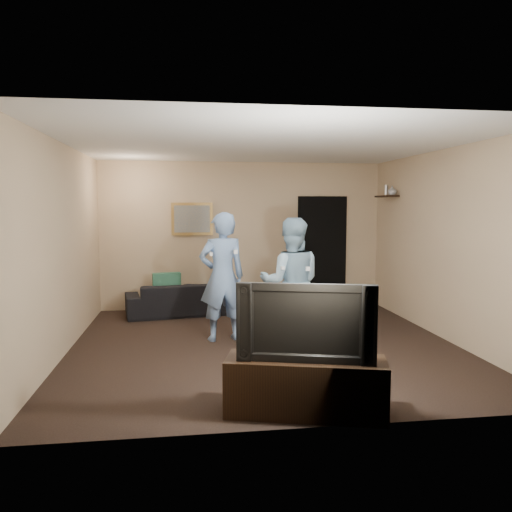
{
  "coord_description": "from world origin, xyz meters",
  "views": [
    {
      "loc": [
        -0.99,
        -6.36,
        1.83
      ],
      "look_at": [
        -0.07,
        0.3,
        1.15
      ],
      "focal_mm": 35.0,
      "sensor_mm": 36.0,
      "label": 1
    }
  ],
  "objects": [
    {
      "name": "shelf_vase",
      "position": [
        2.39,
        1.58,
        2.08
      ],
      "size": [
        0.19,
        0.19,
        0.15
      ],
      "primitive_type": "imported",
      "rotation": [
        0.0,
        0.0,
        0.33
      ],
      "color": "#9F9FA3",
      "rests_on": "wall_shelf"
    },
    {
      "name": "ceiling",
      "position": [
        0.0,
        0.0,
        2.6
      ],
      "size": [
        5.0,
        5.0,
        0.04
      ],
      "primitive_type": "cube",
      "color": "silver",
      "rests_on": "wall_back"
    },
    {
      "name": "painting_canvas",
      "position": [
        -0.9,
        2.45,
        1.6
      ],
      "size": [
        0.62,
        0.01,
        0.47
      ],
      "primitive_type": "cube",
      "color": "slate",
      "rests_on": "painting_frame"
    },
    {
      "name": "ground",
      "position": [
        0.0,
        0.0,
        0.0
      ],
      "size": [
        5.0,
        5.0,
        0.0
      ],
      "primitive_type": "plane",
      "color": "black",
      "rests_on": "ground"
    },
    {
      "name": "wii_player_left",
      "position": [
        -0.53,
        0.32,
        0.87
      ],
      "size": [
        0.71,
        0.56,
        1.74
      ],
      "color": "#7294C6",
      "rests_on": "ground"
    },
    {
      "name": "painting_frame",
      "position": [
        -0.9,
        2.48,
        1.6
      ],
      "size": [
        0.72,
        0.05,
        0.57
      ],
      "primitive_type": "cube",
      "color": "olive",
      "rests_on": "wall_back"
    },
    {
      "name": "television",
      "position": [
        0.02,
        -2.22,
        0.84
      ],
      "size": [
        1.18,
        0.46,
        0.68
      ],
      "primitive_type": "imported",
      "rotation": [
        0.0,
        0.0,
        -0.26
      ],
      "color": "black",
      "rests_on": "tv_console"
    },
    {
      "name": "wall_front",
      "position": [
        0.0,
        -2.5,
        1.3
      ],
      "size": [
        5.0,
        0.04,
        2.6
      ],
      "primitive_type": "cube",
      "color": "tan",
      "rests_on": "ground"
    },
    {
      "name": "wii_player_right",
      "position": [
        0.33,
        -0.12,
        0.84
      ],
      "size": [
        0.91,
        0.77,
        1.68
      ],
      "color": "#8BB1CA",
      "rests_on": "ground"
    },
    {
      "name": "sofa",
      "position": [
        -1.09,
        2.04,
        0.27
      ],
      "size": [
        1.93,
        1.0,
        0.54
      ],
      "primitive_type": "imported",
      "rotation": [
        0.0,
        0.0,
        3.3
      ],
      "color": "black",
      "rests_on": "ground"
    },
    {
      "name": "shelf_figurine",
      "position": [
        2.39,
        1.83,
        2.09
      ],
      "size": [
        0.06,
        0.06,
        0.18
      ],
      "primitive_type": "cylinder",
      "color": "silver",
      "rests_on": "wall_shelf"
    },
    {
      "name": "wall_shelf",
      "position": [
        2.39,
        1.8,
        1.99
      ],
      "size": [
        0.2,
        0.6,
        0.03
      ],
      "primitive_type": "cube",
      "color": "black",
      "rests_on": "wall_right"
    },
    {
      "name": "wall_back",
      "position": [
        0.0,
        2.5,
        1.3
      ],
      "size": [
        5.0,
        0.04,
        2.6
      ],
      "primitive_type": "cube",
      "color": "tan",
      "rests_on": "ground"
    },
    {
      "name": "doorway",
      "position": [
        1.45,
        2.47,
        1.0
      ],
      "size": [
        0.9,
        0.06,
        2.0
      ],
      "primitive_type": "cube",
      "color": "black",
      "rests_on": "ground"
    },
    {
      "name": "throw_pillow",
      "position": [
        -1.34,
        2.04,
        0.48
      ],
      "size": [
        0.48,
        0.22,
        0.46
      ],
      "primitive_type": "cube",
      "rotation": [
        0.0,
        0.0,
        0.16
      ],
      "color": "#1C5440",
      "rests_on": "sofa"
    },
    {
      "name": "wall_left",
      "position": [
        -2.5,
        0.0,
        1.3
      ],
      "size": [
        0.04,
        5.0,
        2.6
      ],
      "primitive_type": "cube",
      "color": "tan",
      "rests_on": "ground"
    },
    {
      "name": "wall_right",
      "position": [
        2.5,
        0.0,
        1.3
      ],
      "size": [
        0.04,
        5.0,
        2.6
      ],
      "primitive_type": "cube",
      "color": "tan",
      "rests_on": "ground"
    },
    {
      "name": "light_switch",
      "position": [
        0.85,
        2.48,
        1.3
      ],
      "size": [
        0.08,
        0.02,
        0.12
      ],
      "primitive_type": "cube",
      "color": "silver",
      "rests_on": "wall_back"
    },
    {
      "name": "tv_console",
      "position": [
        0.02,
        -2.22,
        0.25
      ],
      "size": [
        1.46,
        0.8,
        0.5
      ],
      "primitive_type": "cube",
      "rotation": [
        0.0,
        0.0,
        -0.26
      ],
      "color": "black",
      "rests_on": "ground"
    }
  ]
}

